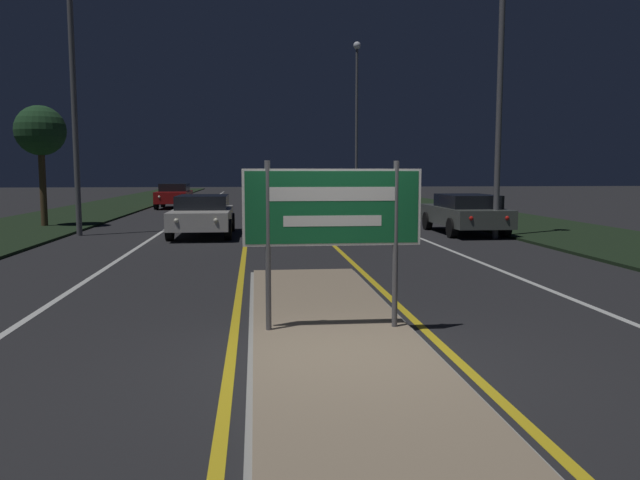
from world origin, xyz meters
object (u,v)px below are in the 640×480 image
(car_receding_1, at_px, (319,197))
(car_approaching_0, at_px, (203,214))
(car_receding_2, at_px, (348,190))
(car_approaching_1, at_px, (174,195))
(streetlight_right_near, at_px, (501,42))
(streetlight_right_far, at_px, (357,102))
(car_receding_0, at_px, (465,212))
(streetlight_left_near, at_px, (72,46))
(highway_sign, at_px, (333,213))

(car_receding_1, height_order, car_approaching_0, car_receding_1)
(car_receding_2, relative_size, car_approaching_1, 1.13)
(streetlight_right_near, height_order, car_receding_1, streetlight_right_near)
(car_receding_2, bearing_deg, car_approaching_0, -109.06)
(streetlight_right_far, bearing_deg, streetlight_right_near, -89.38)
(streetlight_right_far, relative_size, car_approaching_1, 2.66)
(car_receding_2, xyz_separation_m, car_approaching_0, (-8.55, -24.73, -0.08))
(car_receding_0, xyz_separation_m, car_receding_2, (-0.22, 24.95, 0.07))
(car_receding_2, bearing_deg, car_approaching_1, -142.25)
(streetlight_left_near, distance_m, car_approaching_0, 6.69)
(car_receding_0, distance_m, car_approaching_0, 8.77)
(car_receding_2, height_order, car_approaching_0, car_receding_2)
(highway_sign, bearing_deg, car_receding_1, 84.45)
(highway_sign, distance_m, streetlight_right_far, 37.37)
(car_receding_2, bearing_deg, streetlight_right_near, -88.60)
(streetlight_right_near, distance_m, car_approaching_0, 10.77)
(car_receding_0, height_order, car_receding_1, car_receding_1)
(car_receding_1, bearing_deg, car_approaching_0, -112.65)
(car_receding_1, distance_m, car_approaching_0, 13.29)
(streetlight_right_near, distance_m, car_receding_2, 27.12)
(streetlight_right_far, distance_m, car_approaching_1, 15.38)
(car_approaching_0, height_order, car_approaching_1, car_approaching_1)
(car_receding_0, bearing_deg, highway_sign, -115.64)
(streetlight_right_far, height_order, car_receding_2, streetlight_right_far)
(streetlight_left_near, height_order, streetlight_right_far, streetlight_right_far)
(car_approaching_0, bearing_deg, streetlight_right_far, 69.24)
(highway_sign, bearing_deg, streetlight_right_near, 59.41)
(car_approaching_0, bearing_deg, car_receding_0, -1.44)
(streetlight_right_near, xyz_separation_m, streetlight_right_far, (-0.27, 25.41, 0.95))
(streetlight_left_near, bearing_deg, streetlight_right_near, -9.75)
(streetlight_right_far, bearing_deg, streetlight_left_near, -119.22)
(car_receding_0, xyz_separation_m, car_receding_1, (-3.65, 12.48, 0.06))
(highway_sign, xyz_separation_m, car_receding_0, (6.09, 12.70, -0.85))
(streetlight_right_far, distance_m, car_approaching_0, 25.93)
(car_receding_2, xyz_separation_m, car_approaching_1, (-11.44, -8.86, -0.03))
(streetlight_right_near, xyz_separation_m, car_receding_1, (-4.08, 14.14, -5.23))
(streetlight_right_far, bearing_deg, car_receding_1, -108.65)
(streetlight_right_near, xyz_separation_m, car_approaching_1, (-12.09, 17.75, -5.25))
(car_receding_1, height_order, car_receding_2, car_receding_1)
(streetlight_right_near, bearing_deg, car_approaching_1, 124.26)
(car_receding_0, distance_m, car_receding_2, 24.95)
(highway_sign, height_order, car_approaching_0, highway_sign)
(highway_sign, xyz_separation_m, car_approaching_0, (-2.67, 12.91, -0.86))
(streetlight_right_near, bearing_deg, car_receding_1, 106.09)
(streetlight_right_far, height_order, car_receding_1, streetlight_right_far)
(car_approaching_0, bearing_deg, streetlight_left_near, 174.42)
(streetlight_left_near, bearing_deg, car_approaching_1, 85.83)
(streetlight_left_near, height_order, car_receding_1, streetlight_left_near)
(streetlight_right_near, xyz_separation_m, car_receding_0, (-0.43, 1.66, -5.29))
(streetlight_left_near, relative_size, car_approaching_0, 1.93)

